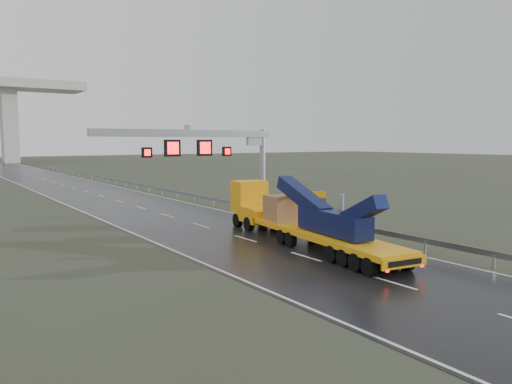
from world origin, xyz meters
TOP-DOWN VIEW (x-y plane):
  - ground at (0.00, 0.00)m, footprint 400.00×400.00m
  - road at (0.00, 40.00)m, footprint 11.00×200.00m
  - guardrail at (6.10, 30.00)m, footprint 0.20×140.00m
  - sign_gantry at (2.10, 17.99)m, footprint 14.90×1.20m
  - heavy_haul_truck at (2.26, 8.13)m, footprint 4.67×17.24m
  - exit_sign_pair at (7.10, 11.37)m, footprint 1.42×0.63m
  - striped_barrier at (6.00, 18.21)m, footprint 0.64×0.35m

SIDE VIEW (x-z plane):
  - ground at x=0.00m, z-range 0.00..0.00m
  - road at x=0.00m, z-range 0.00..0.02m
  - striped_barrier at x=6.00m, z-range 0.00..1.08m
  - guardrail at x=6.10m, z-range 0.00..1.40m
  - heavy_haul_truck at x=2.26m, z-range -0.45..3.56m
  - exit_sign_pair at x=7.10m, z-range 0.52..3.09m
  - sign_gantry at x=2.10m, z-range 1.90..9.33m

